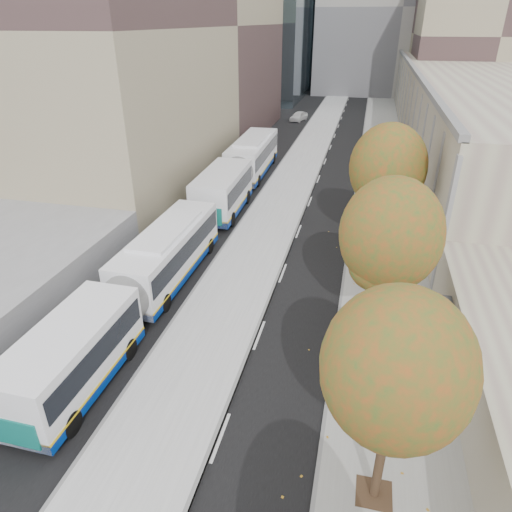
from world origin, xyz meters
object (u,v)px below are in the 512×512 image
(bus_shelter, at_px, (437,333))
(bus_near, at_px, (136,287))
(bus_far, at_px, (242,168))
(distant_car, at_px, (299,116))

(bus_shelter, distance_m, bus_near, 13.58)
(bus_far, bearing_deg, bus_near, -91.07)
(bus_near, xyz_separation_m, bus_far, (-0.03, 19.67, 0.19))
(bus_shelter, xyz_separation_m, bus_far, (-13.53, 20.98, -0.44))
(bus_far, bearing_deg, distant_car, 88.33)
(bus_shelter, height_order, bus_near, bus_near)
(bus_far, height_order, distant_car, bus_far)
(bus_shelter, xyz_separation_m, distant_car, (-13.26, 51.62, -1.54))
(distant_car, bearing_deg, bus_shelter, -60.32)
(bus_near, xyz_separation_m, distant_car, (0.24, 50.30, -0.91))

